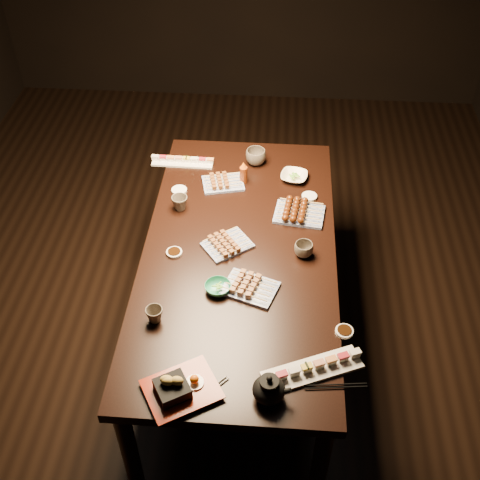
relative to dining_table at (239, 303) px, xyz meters
name	(u,v)px	position (x,y,z in m)	size (l,w,h in m)	color
ground	(214,309)	(-0.17, 0.27, -0.38)	(5.00, 5.00, 0.00)	black
dining_table	(239,303)	(0.00, 0.00, 0.00)	(0.90, 1.80, 0.75)	black
sushi_platter_near	(313,367)	(0.33, -0.65, 0.40)	(0.39, 0.11, 0.05)	white
sushi_platter_far	(183,160)	(-0.36, 0.67, 0.40)	(0.34, 0.09, 0.04)	white
yakitori_plate_center	(227,242)	(-0.06, 0.02, 0.40)	(0.21, 0.15, 0.05)	#828EB6
yakitori_plate_right	(250,285)	(0.07, -0.24, 0.40)	(0.23, 0.17, 0.06)	#828EB6
yakitori_plate_left	(223,180)	(-0.12, 0.50, 0.40)	(0.21, 0.15, 0.05)	#828EB6
tsukune_plate	(299,211)	(0.28, 0.27, 0.41)	(0.24, 0.18, 0.06)	#828EB6
edamame_bowl_green	(218,288)	(-0.07, -0.26, 0.39)	(0.11, 0.11, 0.04)	#329B73
edamame_bowl_cream	(294,177)	(0.25, 0.57, 0.39)	(0.14, 0.14, 0.03)	#F9E8CC
tempura_tray	(181,384)	(-0.16, -0.78, 0.42)	(0.27, 0.21, 0.10)	black
teacup_near_left	(155,315)	(-0.32, -0.44, 0.41)	(0.07, 0.07, 0.07)	brown
teacup_mid_right	(304,249)	(0.30, -0.01, 0.41)	(0.09, 0.09, 0.07)	brown
teacup_far_left	(180,203)	(-0.32, 0.28, 0.41)	(0.08, 0.08, 0.08)	brown
teacup_far_right	(256,157)	(0.04, 0.70, 0.42)	(0.11, 0.11, 0.09)	brown
teapot	(269,387)	(0.17, -0.78, 0.44)	(0.15, 0.15, 0.12)	black
condiment_bottle	(243,172)	(-0.02, 0.53, 0.44)	(0.04, 0.04, 0.13)	maroon
sauce_dish_west	(174,253)	(-0.30, -0.04, 0.38)	(0.07, 0.07, 0.01)	white
sauce_dish_east	(309,197)	(0.33, 0.42, 0.38)	(0.08, 0.08, 0.01)	white
sauce_dish_se	(344,331)	(0.46, -0.45, 0.38)	(0.07, 0.07, 0.01)	white
sauce_dish_nw	(179,190)	(-0.35, 0.42, 0.38)	(0.08, 0.08, 0.01)	white
chopsticks_near	(205,395)	(-0.07, -0.79, 0.38)	(0.23, 0.02, 0.01)	black
chopsticks_se	(336,386)	(0.42, -0.72, 0.38)	(0.24, 0.02, 0.01)	black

